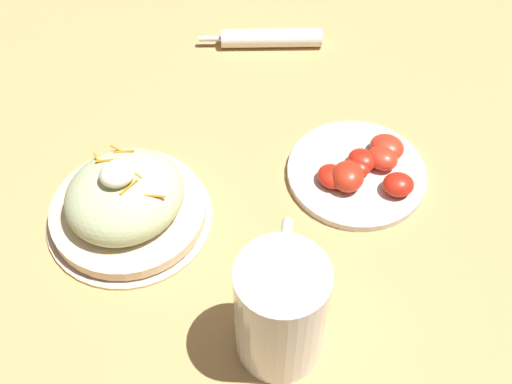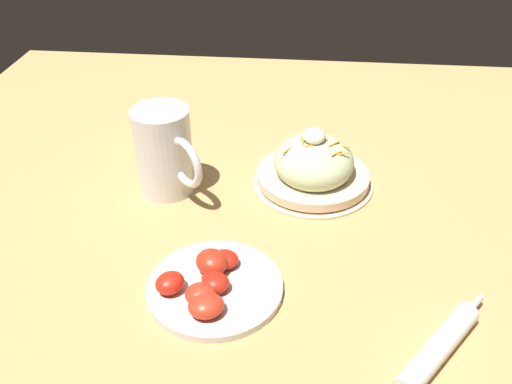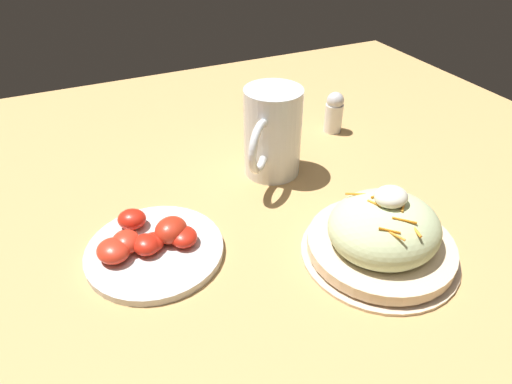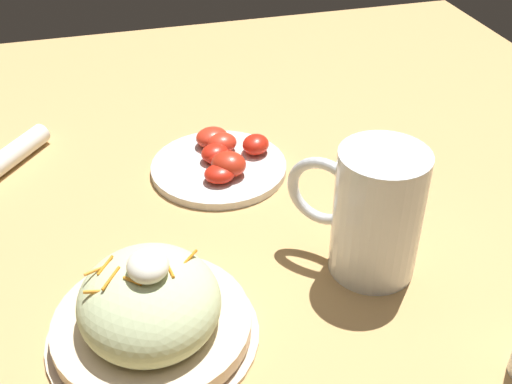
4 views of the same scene
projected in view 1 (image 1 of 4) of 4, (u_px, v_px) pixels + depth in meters
ground_plane at (240, 208)px, 0.85m from camera, size 1.43×1.43×0.00m
salad_plate at (126, 202)px, 0.81m from camera, size 0.21×0.21×0.11m
beer_mug at (281, 313)px, 0.68m from camera, size 0.13×0.13×0.15m
napkin_roll at (270, 38)px, 1.04m from camera, size 0.17×0.13×0.03m
tomato_plate at (361, 170)px, 0.87m from camera, size 0.19×0.19×0.04m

